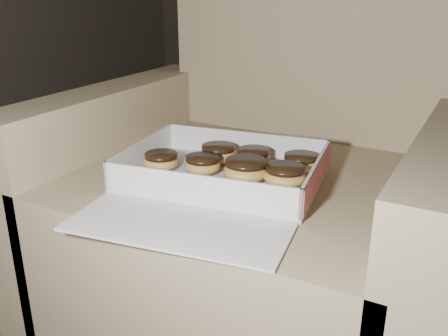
% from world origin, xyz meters
% --- Properties ---
extents(floor, '(4.50, 4.50, 0.00)m').
position_xyz_m(floor, '(0.00, 0.00, 0.00)').
color(floor, black).
rests_on(floor, ground).
extents(armchair, '(0.93, 0.78, 0.97)m').
position_xyz_m(armchair, '(0.01, -0.19, 0.30)').
color(armchair, '#988361').
rests_on(armchair, floor).
extents(bakery_box, '(0.45, 0.51, 0.07)m').
position_xyz_m(bakery_box, '(-0.00, -0.38, 0.45)').
color(bakery_box, silver).
rests_on(bakery_box, armchair).
extents(donut_a, '(0.08, 0.08, 0.04)m').
position_xyz_m(donut_a, '(0.01, -0.25, 0.46)').
color(donut_a, '#D7964B').
rests_on(donut_a, bakery_box).
extents(donut_b, '(0.08, 0.08, 0.04)m').
position_xyz_m(donut_b, '(0.12, -0.23, 0.46)').
color(donut_b, '#D7964B').
rests_on(donut_b, bakery_box).
extents(donut_c, '(0.08, 0.08, 0.04)m').
position_xyz_m(donut_c, '(-0.06, -0.34, 0.46)').
color(donut_c, '#D7964B').
rests_on(donut_c, bakery_box).
extents(donut_d, '(0.08, 0.08, 0.04)m').
position_xyz_m(donut_d, '(0.12, -0.32, 0.46)').
color(donut_d, '#D7964B').
rests_on(donut_d, bakery_box).
extents(donut_e, '(0.09, 0.09, 0.05)m').
position_xyz_m(donut_e, '(0.04, -0.34, 0.47)').
color(donut_e, '#D7964B').
rests_on(donut_e, bakery_box).
extents(donut_f, '(0.08, 0.08, 0.04)m').
position_xyz_m(donut_f, '(-0.06, -0.27, 0.46)').
color(donut_f, '#D7964B').
rests_on(donut_f, bakery_box).
extents(donut_g, '(0.08, 0.08, 0.04)m').
position_xyz_m(donut_g, '(-0.15, -0.37, 0.46)').
color(donut_g, '#D7964B').
rests_on(donut_g, bakery_box).
extents(crumb_a, '(0.01, 0.01, 0.00)m').
position_xyz_m(crumb_a, '(0.14, -0.41, 0.44)').
color(crumb_a, black).
rests_on(crumb_a, bakery_box).
extents(crumb_b, '(0.01, 0.01, 0.00)m').
position_xyz_m(crumb_b, '(0.07, -0.45, 0.44)').
color(crumb_b, black).
rests_on(crumb_b, bakery_box).
extents(crumb_c, '(0.01, 0.01, 0.00)m').
position_xyz_m(crumb_c, '(0.13, -0.38, 0.44)').
color(crumb_c, black).
rests_on(crumb_c, bakery_box).
extents(crumb_d, '(0.01, 0.01, 0.00)m').
position_xyz_m(crumb_d, '(0.02, -0.40, 0.44)').
color(crumb_d, black).
rests_on(crumb_d, bakery_box).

